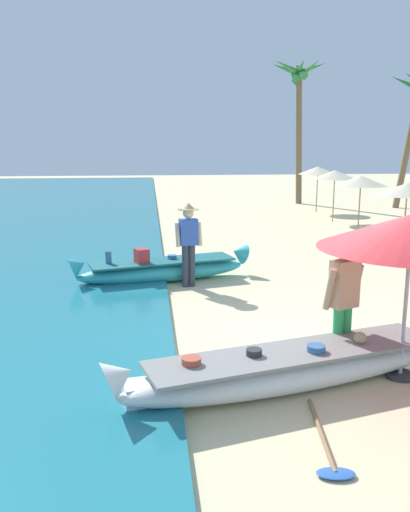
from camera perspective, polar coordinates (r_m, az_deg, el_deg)
ground_plane at (r=8.11m, az=12.64°, el=-9.90°), size 80.00×80.00×0.00m
boat_white_foreground at (r=6.88m, az=9.49°, el=-11.47°), size 4.72×1.89×0.77m
boat_cyan_midground at (r=11.70m, az=-4.50°, el=-1.41°), size 3.98×1.68×0.77m
person_vendor_hatted at (r=11.12m, az=-1.75°, el=1.85°), size 0.58×0.44×1.75m
person_tourist_customer at (r=7.41m, az=14.36°, el=-4.27°), size 0.59×0.40×1.70m
parasol_row_0 at (r=15.04m, az=20.49°, el=6.59°), size 1.60×1.60×1.91m
parasol_row_1 at (r=17.73m, az=16.07°, el=7.61°), size 1.60×1.60×1.91m
parasol_row_2 at (r=20.61m, az=13.49°, el=8.32°), size 1.60×1.60×1.91m
parasol_row_3 at (r=23.28m, az=11.77°, el=8.80°), size 1.60×1.60×1.91m
palm_tree_leaning_seaward at (r=26.43m, az=9.80°, el=17.21°), size 2.71×2.94×6.61m
cooler_box at (r=6.37m, az=-6.27°, el=-14.41°), size 0.54×0.44×0.33m
paddle at (r=5.80m, az=12.62°, el=-18.98°), size 0.39×1.53×0.05m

